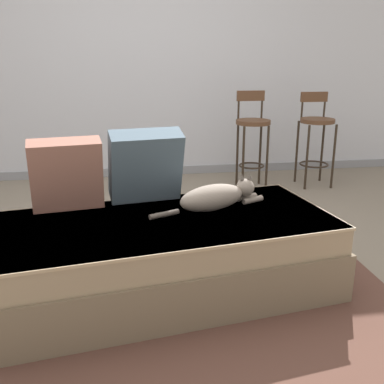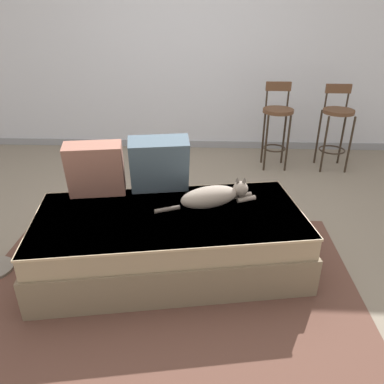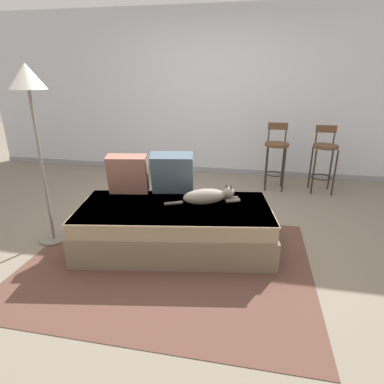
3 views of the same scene
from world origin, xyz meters
The scene contains 10 objects.
ground_plane centered at (0.00, 0.00, 0.00)m, with size 16.00×16.00×0.00m, color slate.
wall_back_panel centered at (0.00, 2.25, 1.30)m, with size 8.00×0.10×2.60m, color silver.
wall_baseboard_trim centered at (0.00, 2.20, 0.04)m, with size 8.00×0.02×0.09m, color gray.
area_rug centered at (0.00, -0.70, 0.00)m, with size 2.55×1.98×0.01m, color brown.
couch centered at (0.00, -0.40, 0.22)m, with size 1.97×1.17×0.44m.
throw_pillow_corner centered at (-0.56, -0.15, 0.65)m, with size 0.43×0.27×0.42m.
throw_pillow_middle centered at (-0.10, -0.07, 0.67)m, with size 0.47×0.34×0.45m.
cat centered at (0.30, -0.27, 0.51)m, with size 0.72×0.34×0.19m.
bar_stool_near_window centered at (1.03, 1.57, 0.57)m, with size 0.34×0.34×0.96m.
bar_stool_by_doorway centered at (1.69, 1.57, 0.55)m, with size 0.34×0.34×0.94m.
Camera 2 is at (0.25, -2.61, 1.71)m, focal length 35.00 mm.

